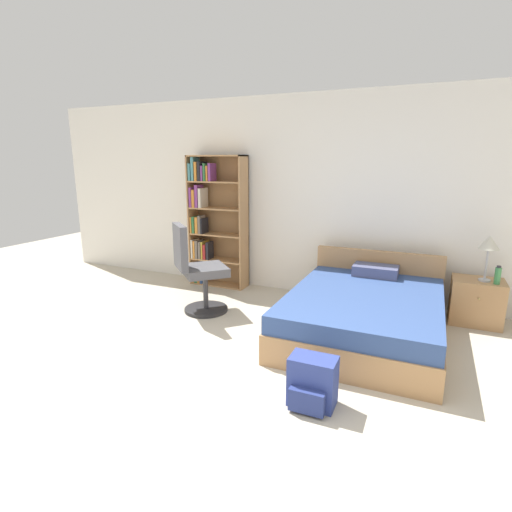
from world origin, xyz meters
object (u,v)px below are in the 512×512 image
Objects in this scene: bookshelf at (211,220)px; water_bottle at (498,275)px; bed at (365,313)px; table_lamp at (489,245)px; backpack_blue at (312,383)px; nightstand at (476,302)px; office_chair at (197,271)px.

water_bottle is (3.55, -0.20, -0.35)m from bookshelf.
table_lamp reaches higher than bed.
backpack_blue is (-1.38, -2.13, -0.42)m from water_bottle.
bed is at bearing -143.10° from nightstand.
office_chair is at bearing -164.67° from water_bottle.
backpack_blue is (-0.15, -1.42, -0.06)m from bed.
nightstand is 0.65m from table_lamp.
table_lamp is at bearing -29.43° from nightstand.
office_chair is 3.20m from table_lamp.
bed is 3.71× the size of nightstand.
office_chair reaches higher than nightstand.
water_bottle is at bearing -3.19° from bookshelf.
table_lamp reaches higher than water_bottle.
water_bottle is at bearing -32.94° from nightstand.
bookshelf reaches higher than backpack_blue.
table_lamp is at bearing -2.08° from bookshelf.
water_bottle is 0.53× the size of backpack_blue.
table_lamp is (3.45, -0.13, -0.04)m from bookshelf.
bed is (2.32, -0.91, -0.71)m from bookshelf.
office_chair is (-1.92, -0.15, 0.26)m from bed.
bed is 1.43m from backpack_blue.
table_lamp is (0.05, -0.03, 0.65)m from nightstand.
bed reaches higher than water_bottle.
office_chair is 3.15m from nightstand.
nightstand is (1.08, 0.81, 0.01)m from bed.
bookshelf is at bearing 133.06° from backpack_blue.
office_chair is at bearing -162.90° from table_lamp.
table_lamp is at bearing 145.59° from water_bottle.
water_bottle is at bearing 57.06° from backpack_blue.
backpack_blue is at bearing -118.82° from nightstand.
bookshelf reaches higher than water_bottle.
bed is at bearing -150.04° from water_bottle.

